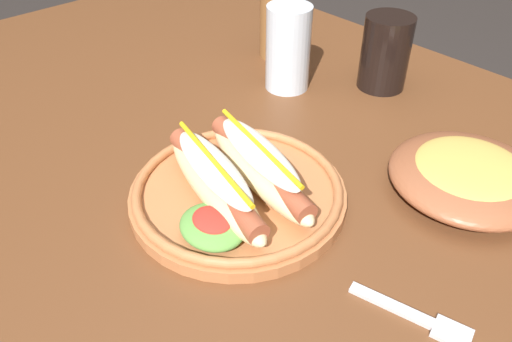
# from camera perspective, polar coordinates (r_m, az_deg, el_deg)

# --- Properties ---
(dining_table) EXTENTS (1.47, 1.00, 0.74)m
(dining_table) POSITION_cam_1_polar(r_m,az_deg,el_deg) (0.75, -1.61, -3.92)
(dining_table) COLOR brown
(dining_table) RESTS_ON ground_plane
(hot_dog_plate) EXTENTS (0.26, 0.26, 0.08)m
(hot_dog_plate) POSITION_cam_1_polar(r_m,az_deg,el_deg) (0.61, -2.19, -1.65)
(hot_dog_plate) COLOR #B77042
(hot_dog_plate) RESTS_ON dining_table
(fork) EXTENTS (0.12, 0.05, 0.00)m
(fork) POSITION_cam_1_polar(r_m,az_deg,el_deg) (0.53, 17.88, -15.48)
(fork) COLOR silver
(fork) RESTS_ON dining_table
(soda_cup) EXTENTS (0.08, 0.08, 0.12)m
(soda_cup) POSITION_cam_1_polar(r_m,az_deg,el_deg) (0.87, 14.45, 12.73)
(soda_cup) COLOR black
(soda_cup) RESTS_ON dining_table
(water_cup) EXTENTS (0.07, 0.07, 0.14)m
(water_cup) POSITION_cam_1_polar(r_m,az_deg,el_deg) (0.84, 3.64, 13.62)
(water_cup) COLOR silver
(water_cup) RESTS_ON dining_table
(glass_bottle) EXTENTS (0.06, 0.06, 0.22)m
(glass_bottle) POSITION_cam_1_polar(r_m,az_deg,el_deg) (0.95, 2.41, 17.60)
(glass_bottle) COLOR brown
(glass_bottle) RESTS_ON dining_table
(side_bowl) EXTENTS (0.19, 0.19, 0.05)m
(side_bowl) POSITION_cam_1_polar(r_m,az_deg,el_deg) (0.68, 22.76, -0.39)
(side_bowl) COLOR brown
(side_bowl) RESTS_ON dining_table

